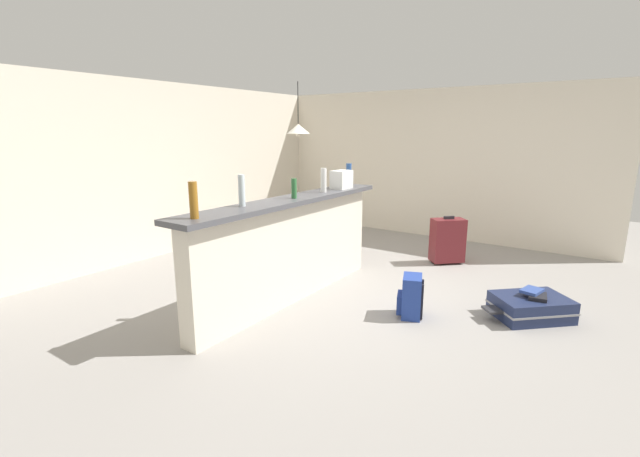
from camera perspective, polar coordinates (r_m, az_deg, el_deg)
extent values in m
cube|color=gray|center=(5.22, 3.79, -7.89)|extent=(13.00, 13.00, 0.05)
cube|color=silver|center=(6.97, -18.35, 7.49)|extent=(6.60, 0.10, 2.50)
cube|color=silver|center=(7.80, 13.62, 8.27)|extent=(0.10, 6.00, 2.50)
cube|color=silver|center=(4.67, -3.93, -3.16)|extent=(2.80, 0.20, 1.07)
cube|color=#4C4C51|center=(4.54, -4.04, 3.66)|extent=(2.96, 0.40, 0.05)
cylinder|color=#9E661E|center=(3.60, -16.32, 3.60)|extent=(0.07, 0.07, 0.30)
cylinder|color=silver|center=(4.10, -10.28, 4.93)|extent=(0.06, 0.06, 0.29)
cylinder|color=#2D6B38|center=(4.53, -3.44, 5.29)|extent=(0.06, 0.06, 0.21)
cylinder|color=silver|center=(4.97, 0.47, 6.38)|extent=(0.07, 0.07, 0.28)
cylinder|color=#284C89|center=(5.62, 3.80, 7.12)|extent=(0.07, 0.07, 0.28)
cube|color=silver|center=(5.30, 2.84, 6.45)|extent=(0.26, 0.18, 0.22)
cube|color=#4C331E|center=(6.59, -2.84, 3.19)|extent=(1.10, 0.80, 0.04)
cylinder|color=#4C331E|center=(6.08, -3.04, -1.18)|extent=(0.06, 0.06, 0.70)
cylinder|color=#4C331E|center=(6.86, 1.93, 0.44)|extent=(0.06, 0.06, 0.70)
cylinder|color=#4C331E|center=(6.50, -7.80, -0.36)|extent=(0.06, 0.06, 0.70)
cylinder|color=#4C331E|center=(7.24, -2.61, 1.09)|extent=(0.06, 0.06, 0.70)
cube|color=#9E754C|center=(6.28, 1.00, 0.04)|extent=(0.47, 0.47, 0.04)
cube|color=#9E754C|center=(6.30, -0.50, 2.49)|extent=(0.40, 0.11, 0.48)
cylinder|color=#9E754C|center=(6.13, 1.79, -2.45)|extent=(0.04, 0.04, 0.41)
cylinder|color=#9E754C|center=(6.42, 2.87, -1.76)|extent=(0.04, 0.04, 0.41)
cylinder|color=#9E754C|center=(6.25, -0.93, -2.14)|extent=(0.04, 0.04, 0.41)
cylinder|color=#9E754C|center=(6.54, 0.25, -1.48)|extent=(0.04, 0.04, 0.41)
cylinder|color=black|center=(6.50, -2.92, 16.11)|extent=(0.01, 0.01, 0.61)
cone|color=white|center=(6.49, -2.88, 12.98)|extent=(0.34, 0.34, 0.14)
sphere|color=white|center=(6.49, -2.87, 12.28)|extent=(0.07, 0.07, 0.07)
cube|color=#1E284C|center=(4.82, 26.01, -9.29)|extent=(0.82, 0.82, 0.22)
cube|color=gray|center=(4.82, 26.01, -9.29)|extent=(0.83, 0.84, 0.02)
cube|color=#2D2D33|center=(4.61, 21.75, -9.90)|extent=(0.23, 0.23, 0.02)
cube|color=maroon|center=(6.26, 16.44, -1.48)|extent=(0.48, 0.49, 0.60)
cylinder|color=black|center=(6.26, 14.69, -4.22)|extent=(0.06, 0.06, 0.06)
cylinder|color=black|center=(6.42, 17.81, -4.01)|extent=(0.06, 0.06, 0.06)
cube|color=#232328|center=(6.19, 16.63, 1.39)|extent=(0.12, 0.13, 0.04)
cube|color=#233D93|center=(4.43, 11.99, -8.74)|extent=(0.33, 0.27, 0.42)
cube|color=navy|center=(4.46, 10.52, -9.53)|extent=(0.23, 0.13, 0.19)
cube|color=black|center=(4.51, 13.29, -8.73)|extent=(0.04, 0.04, 0.36)
cube|color=black|center=(4.38, 13.27, -9.39)|extent=(0.04, 0.04, 0.36)
cube|color=black|center=(4.76, 26.73, -7.98)|extent=(0.24, 0.19, 0.04)
cube|color=#334C99|center=(4.80, 26.11, -7.36)|extent=(0.25, 0.21, 0.03)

